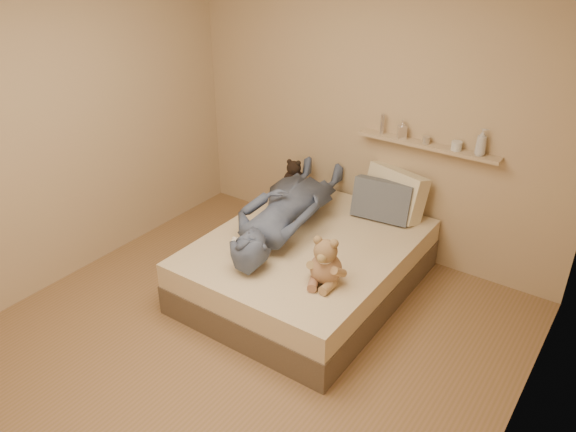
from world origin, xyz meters
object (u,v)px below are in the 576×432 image
Objects in this scene: game_console at (241,243)px; wall_shelf at (427,146)px; pillow_grey at (383,200)px; person at (286,207)px; dark_plush at (294,177)px; teddy_bear at (325,264)px; pillow_cream at (395,193)px; bed at (308,265)px.

game_console is 1.71m from wall_shelf.
person is (-0.57, -0.62, 0.03)m from pillow_grey.
dark_plush is at bearing 106.35° from game_console.
teddy_bear is 1.21× the size of dark_plush.
game_console is 1.47m from pillow_cream.
wall_shelf is at bearing 59.88° from game_console.
dark_plush is (-0.36, 1.23, -0.00)m from game_console.
pillow_grey is (0.30, 0.69, 0.40)m from bed.
bed is 1.02m from dark_plush.
bed is 1.00m from pillow_cream.
bed is 1.38m from wall_shelf.
bed is at bearing 153.34° from person.
bed is 11.45× the size of game_console.
person is (0.36, -0.65, 0.06)m from dark_plush.
pillow_cream is 0.15m from pillow_grey.
dark_plush is 0.75m from person.
person is 1.25m from wall_shelf.
pillow_cream reaches higher than game_console.
pillow_cream is (0.98, 0.11, 0.07)m from dark_plush.
wall_shelf is (0.13, 1.33, 0.50)m from teddy_bear.
teddy_bear is 1.25m from pillow_cream.
pillow_cream reaches higher than teddy_bear.
person is at bearing 144.09° from teddy_bear.
game_console is 0.10× the size of person.
teddy_bear is at bearing -86.93° from pillow_cream.
pillow_grey is (0.57, 1.20, 0.03)m from game_console.
bed is at bearing 61.83° from game_console.
wall_shelf is (0.20, 0.08, 0.45)m from pillow_cream.
teddy_bear is at bearing -95.79° from wall_shelf.
pillow_cream is at bearing 67.23° from bed.
dark_plush is 0.99m from pillow_cream.
teddy_bear is 0.75× the size of pillow_grey.
dark_plush reaches higher than game_console.
game_console is at bearing -114.87° from pillow_cream.
person reaches higher than pillow_grey.
pillow_cream is at bearing 6.32° from dark_plush.
person is (-0.68, 0.49, 0.04)m from teddy_bear.
pillow_cream is (0.35, 0.83, 0.43)m from bed.
bed is 6.11× the size of dark_plush.
dark_plush is at bearing 131.18° from bed.
teddy_bear is 1.55m from dark_plush.
pillow_grey is at bearing -1.93° from dark_plush.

